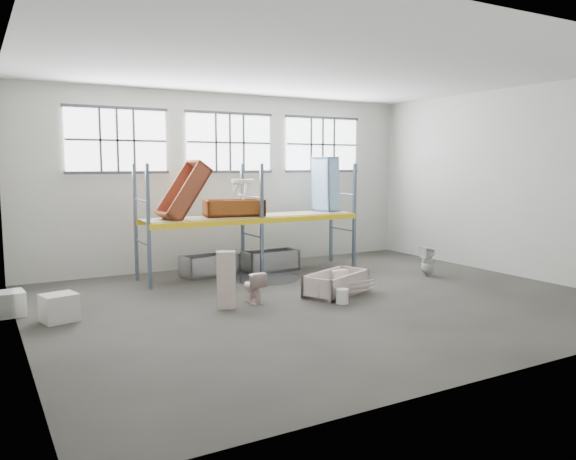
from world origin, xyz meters
TOP-DOWN VIEW (x-y plane):
  - floor at (0.00, 0.00)m, footprint 12.00×10.00m
  - ceiling at (0.00, 0.00)m, footprint 12.00×10.00m
  - wall_back at (0.00, 5.05)m, footprint 12.00×0.10m
  - wall_front at (0.00, -5.05)m, footprint 12.00×0.10m
  - wall_left at (-6.05, 0.00)m, footprint 0.10×10.00m
  - wall_right at (6.05, 0.00)m, footprint 0.10×10.00m
  - window_left at (-3.20, 4.94)m, footprint 2.60×0.04m
  - window_mid at (0.00, 4.94)m, footprint 2.60×0.04m
  - window_right at (3.20, 4.94)m, footprint 2.60×0.04m
  - rack_upright_la at (-3.00, 2.90)m, footprint 0.08×0.08m
  - rack_upright_lb at (-3.00, 4.10)m, footprint 0.08×0.08m
  - rack_upright_ma at (0.00, 2.90)m, footprint 0.08×0.08m
  - rack_upright_mb at (0.00, 4.10)m, footprint 0.08×0.08m
  - rack_upright_ra at (3.00, 2.90)m, footprint 0.08×0.08m
  - rack_upright_rb at (3.00, 4.10)m, footprint 0.08×0.08m
  - rack_beam_front at (0.00, 2.90)m, footprint 6.00×0.10m
  - rack_beam_back at (0.00, 4.10)m, footprint 6.00×0.10m
  - shelf_deck at (0.00, 3.50)m, footprint 5.90×1.10m
  - wet_patch at (0.00, 2.70)m, footprint 1.80×1.80m
  - bathtub_beige at (0.60, 0.30)m, footprint 1.87×1.41m
  - cistern_spare at (0.93, 0.66)m, footprint 0.41×0.20m
  - sink_in_tub at (0.47, 0.47)m, footprint 0.53×0.53m
  - toilet_beige at (-1.40, 0.56)m, footprint 0.40×0.68m
  - cistern_tall at (-2.12, 0.36)m, footprint 0.45×0.38m
  - toilet_white at (3.96, 0.85)m, footprint 0.42×0.41m
  - steel_tub_left at (-1.11, 3.84)m, footprint 1.60×0.93m
  - steel_tub_right at (0.63, 3.62)m, footprint 1.53×0.72m
  - rust_tub_flat at (-0.52, 3.49)m, footprint 1.67×1.00m
  - rust_tub_tilted at (-1.93, 3.43)m, footprint 1.38×0.89m
  - sink_on_shelf at (-0.42, 3.13)m, footprint 0.65×0.52m
  - blue_tub_upright at (2.48, 3.65)m, footprint 0.61×0.82m
  - bucket at (0.21, -0.49)m, footprint 0.34×0.34m
  - carton_near at (-5.27, 1.03)m, footprint 0.72×0.65m
  - carton_far at (-6.09, 1.95)m, footprint 0.62×0.62m

SIDE VIEW (x-z plane):
  - floor at x=0.00m, z-range -0.10..0.00m
  - wet_patch at x=0.00m, z-range 0.00..0.00m
  - bucket at x=0.21m, z-range 0.00..0.32m
  - sink_in_tub at x=0.47m, z-range 0.09..0.23m
  - carton_far at x=-6.09m, z-range 0.00..0.48m
  - bathtub_beige at x=0.60m, z-range 0.00..0.50m
  - carton_near at x=-5.27m, z-range 0.00..0.53m
  - steel_tub_left at x=-1.11m, z-range 0.00..0.55m
  - cistern_spare at x=0.93m, z-range 0.09..0.47m
  - steel_tub_right at x=0.63m, z-range 0.00..0.56m
  - toilet_beige at x=-1.40m, z-range 0.00..0.68m
  - toilet_white at x=3.96m, z-range 0.00..0.79m
  - cistern_tall at x=-2.12m, z-range 0.00..1.20m
  - rack_upright_la at x=-3.00m, z-range 0.00..3.00m
  - rack_upright_lb at x=-3.00m, z-range 0.00..3.00m
  - rack_upright_ma at x=0.00m, z-range 0.00..3.00m
  - rack_upright_mb at x=0.00m, z-range 0.00..3.00m
  - rack_upright_ra at x=3.00m, z-range 0.00..3.00m
  - rack_upright_rb at x=3.00m, z-range 0.00..3.00m
  - rack_beam_front at x=0.00m, z-range 1.43..1.57m
  - rack_beam_back at x=0.00m, z-range 1.43..1.57m
  - shelf_deck at x=0.00m, z-range 1.57..1.59m
  - rust_tub_flat at x=-0.52m, z-range 1.60..2.04m
  - sink_on_shelf at x=-0.42m, z-range 1.82..2.37m
  - rust_tub_tilted at x=-1.93m, z-range 1.50..3.09m
  - blue_tub_upright at x=2.48m, z-range 1.59..3.20m
  - wall_back at x=0.00m, z-range 0.00..5.00m
  - wall_front at x=0.00m, z-range 0.00..5.00m
  - wall_left at x=-6.05m, z-range 0.00..5.00m
  - wall_right at x=6.05m, z-range 0.00..5.00m
  - window_left at x=-3.20m, z-range 2.80..4.40m
  - window_mid at x=0.00m, z-range 2.80..4.40m
  - window_right at x=3.20m, z-range 2.80..4.40m
  - ceiling at x=0.00m, z-range 5.00..5.10m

